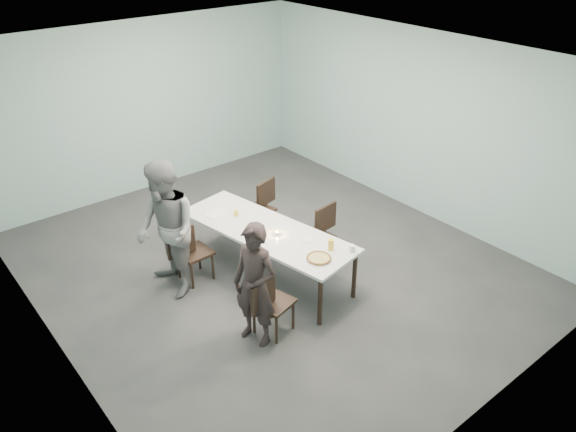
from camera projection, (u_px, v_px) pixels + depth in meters
ground at (270, 265)px, 8.20m from camera, size 7.00×7.00×0.00m
room_shell at (268, 135)px, 7.21m from camera, size 6.02×7.02×3.01m
table at (266, 233)px, 7.65m from camera, size 1.35×2.72×0.75m
chair_near_left at (269, 301)px, 6.65m from camera, size 0.65×0.51×0.87m
chair_far_left at (189, 250)px, 7.63m from camera, size 0.62×0.44×0.87m
chair_near_right at (320, 231)px, 8.08m from camera, size 0.63×0.46×0.87m
chair_far_right at (262, 205)px, 8.78m from camera, size 0.65×0.51×0.87m
diner_near at (255, 285)px, 6.44m from camera, size 0.53×0.66×1.58m
diner_far at (166, 230)px, 7.23m from camera, size 0.78×0.97×1.88m
pizza at (319, 258)px, 6.97m from camera, size 0.34×0.34×0.04m
side_plate at (307, 239)px, 7.39m from camera, size 0.18×0.18×0.01m
beer_glass at (331, 245)px, 7.14m from camera, size 0.08×0.08×0.15m
water_tumbler at (352, 248)px, 7.12m from camera, size 0.08×0.08×0.09m
tealight at (277, 233)px, 7.49m from camera, size 0.06×0.06×0.05m
amber_tumbler at (236, 213)px, 7.94m from camera, size 0.07×0.07×0.08m
menu at (217, 213)px, 8.02m from camera, size 0.33×0.27×0.01m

